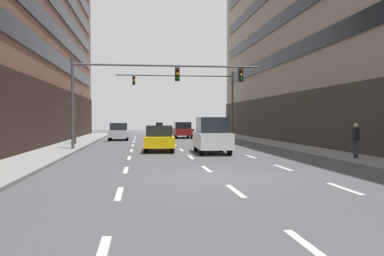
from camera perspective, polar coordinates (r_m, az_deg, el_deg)
name	(u,v)px	position (r m, az deg, el deg)	size (l,w,h in m)	color
ground_plane	(216,176)	(14.35, 3.26, -6.57)	(120.00, 120.00, 0.00)	#515156
lane_stripe_l1_s2	(101,256)	(6.32, -12.31, -16.74)	(0.16, 2.00, 0.01)	silver
lane_stripe_l1_s3	(119,193)	(11.17, -9.95, -8.81)	(0.16, 2.00, 0.01)	silver
lane_stripe_l1_s4	(126,170)	(16.12, -9.06, -5.71)	(0.16, 2.00, 0.01)	silver
lane_stripe_l1_s5	(129,158)	(21.09, -8.59, -4.06)	(0.16, 2.00, 0.01)	silver
lane_stripe_l1_s6	(131,150)	(26.07, -8.30, -3.04)	(0.16, 2.00, 0.01)	silver
lane_stripe_l1_s7	(133,145)	(31.06, -8.11, -2.35)	(0.16, 2.00, 0.01)	silver
lane_stripe_l1_s8	(134,142)	(36.05, -7.97, -1.85)	(0.16, 2.00, 0.01)	silver
lane_stripe_l1_s9	(135,139)	(41.04, -7.86, -1.47)	(0.16, 2.00, 0.01)	silver
lane_stripe_l1_s10	(135,137)	(46.03, -7.78, -1.18)	(0.16, 2.00, 0.01)	silver
lane_stripe_l2_s2	(310,247)	(6.80, 15.92, -15.47)	(0.16, 2.00, 0.01)	silver
lane_stripe_l2_s3	(235,191)	(11.45, 5.98, -8.56)	(0.16, 2.00, 0.01)	silver
lane_stripe_l2_s4	(206,169)	(16.31, 1.99, -5.61)	(0.16, 2.00, 0.01)	silver
lane_stripe_l2_s5	(191,157)	(21.23, -0.15, -4.01)	(0.16, 2.00, 0.01)	silver
lane_stripe_l2_s6	(181,150)	(26.19, -1.47, -3.01)	(0.16, 2.00, 0.01)	silver
lane_stripe_l2_s7	(175,145)	(31.16, -2.37, -2.33)	(0.16, 2.00, 0.01)	silver
lane_stripe_l2_s8	(170,141)	(36.13, -3.02, -1.83)	(0.16, 2.00, 0.01)	silver
lane_stripe_l2_s9	(166,139)	(41.11, -3.52, -1.46)	(0.16, 2.00, 0.01)	silver
lane_stripe_l2_s10	(164,136)	(46.10, -3.90, -1.17)	(0.16, 2.00, 0.01)	silver
lane_stripe_l3_s3	(344,188)	(12.52, 20.13, -7.78)	(0.16, 2.00, 0.01)	silver
lane_stripe_l3_s4	(283,168)	(17.08, 12.40, -5.33)	(0.16, 2.00, 0.01)	silver
lane_stripe_l3_s5	(250,156)	(21.83, 8.01, -3.88)	(0.16, 2.00, 0.01)	silver
lane_stripe_l3_s6	(230,149)	(26.67, 5.21, -2.94)	(0.16, 2.00, 0.01)	silver
lane_stripe_l3_s7	(216,145)	(31.56, 3.27, -2.28)	(0.16, 2.00, 0.01)	silver
lane_stripe_l3_s8	(205,141)	(36.48, 1.86, -1.80)	(0.16, 2.00, 0.01)	silver
lane_stripe_l3_s9	(198,138)	(41.42, 0.78, -1.44)	(0.16, 2.00, 0.01)	silver
lane_stripe_l3_s10	(192,136)	(46.38, -0.06, -1.15)	(0.16, 2.00, 0.01)	silver
car_driving_0	(212,135)	(23.57, 2.74, -1.02)	(1.87, 4.27, 2.05)	black
taxi_driving_1	(159,139)	(25.03, -4.50, -1.45)	(1.95, 4.25, 1.74)	black
car_driving_2	(182,130)	(42.41, -1.34, -0.30)	(1.90, 4.37, 1.63)	black
car_driving_3	(119,132)	(38.73, -10.00, -0.50)	(1.83, 4.24, 1.58)	black
traffic_signal_0	(146,82)	(25.92, -6.37, 6.32)	(11.64, 0.35, 5.58)	#4C4C51
traffic_signal_1	(196,90)	(41.38, 0.56, 5.22)	(11.62, 0.35, 6.55)	#4C4C51
street_tree_0	(75,117)	(31.06, -15.80, 1.46)	(2.32, 2.33, 3.78)	#4C3823
pedestrian_0	(356,138)	(20.50, 21.55, -1.30)	(0.22, 0.53, 1.61)	#383D59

